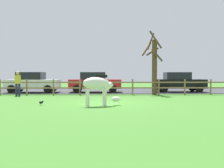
{
  "coord_description": "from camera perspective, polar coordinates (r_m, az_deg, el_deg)",
  "views": [
    {
      "loc": [
        0.02,
        -13.0,
        1.43
      ],
      "look_at": [
        0.31,
        0.77,
        0.92
      ],
      "focal_mm": 41.58,
      "sensor_mm": 36.0,
      "label": 1
    }
  ],
  "objects": [
    {
      "name": "zebra",
      "position": [
        11.76,
        -3.13,
        -0.35
      ],
      "size": [
        1.88,
        0.85,
        1.41
      ],
      "color": "white",
      "rests_on": "ground_plane"
    },
    {
      "name": "bare_tree",
      "position": [
        18.47,
        9.24,
        4.39
      ],
      "size": [
        1.48,
        1.49,
        4.43
      ],
      "color": "#513A23",
      "rests_on": "ground_plane"
    },
    {
      "name": "parked_car_black",
      "position": [
        21.25,
        14.38,
        0.45
      ],
      "size": [
        4.02,
        1.93,
        1.56
      ],
      "color": "black",
      "rests_on": "parking_asphalt"
    },
    {
      "name": "paddock_fence",
      "position": [
        18.05,
        -4.18,
        -0.44
      ],
      "size": [
        20.28,
        0.11,
        1.11
      ],
      "color": "olive",
      "rests_on": "ground_plane"
    },
    {
      "name": "parked_car_white",
      "position": [
        20.91,
        -17.07,
        0.4
      ],
      "size": [
        4.05,
        1.98,
        1.56
      ],
      "color": "white",
      "rests_on": "parking_asphalt"
    },
    {
      "name": "crow_on_grass",
      "position": [
        12.56,
        -15.31,
        -3.93
      ],
      "size": [
        0.21,
        0.1,
        0.2
      ],
      "color": "black",
      "rests_on": "ground_plane"
    },
    {
      "name": "parking_asphalt",
      "position": [
        22.35,
        -1.26,
        -1.51
      ],
      "size": [
        28.0,
        7.4,
        0.05
      ],
      "primitive_type": "cube",
      "color": "#38383D",
      "rests_on": "ground_plane"
    },
    {
      "name": "ground_plane",
      "position": [
        13.08,
        -1.29,
        -4.17
      ],
      "size": [
        60.0,
        60.0,
        0.0
      ],
      "primitive_type": "plane",
      "color": "#3D7528"
    },
    {
      "name": "visitor_near_fence",
      "position": [
        18.32,
        -20.02,
        0.34
      ],
      "size": [
        0.39,
        0.27,
        1.64
      ],
      "color": "#232847",
      "rests_on": "ground_plane"
    },
    {
      "name": "parked_car_red",
      "position": [
        20.31,
        -3.85,
        0.44
      ],
      "size": [
        4.02,
        1.91,
        1.56
      ],
      "color": "red",
      "rests_on": "parking_asphalt"
    }
  ]
}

